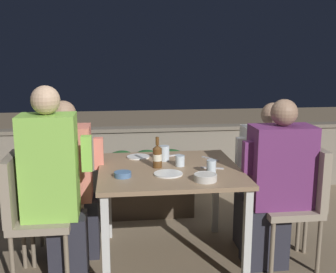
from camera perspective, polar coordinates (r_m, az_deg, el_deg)
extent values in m
plane|color=#847056|center=(3.38, 0.16, -16.25)|extent=(16.00, 16.00, 0.00)
cube|color=gray|center=(4.77, -2.28, -3.30)|extent=(9.00, 0.14, 0.70)
cube|color=#706656|center=(4.69, -2.32, 1.06)|extent=(9.00, 0.18, 0.04)
cube|color=#937556|center=(3.11, 0.17, -4.52)|extent=(1.03, 1.00, 0.03)
cube|color=silver|center=(2.80, -8.42, -14.61)|extent=(0.05, 0.05, 0.70)
cube|color=silver|center=(2.92, 10.65, -13.52)|extent=(0.05, 0.05, 0.70)
cube|color=silver|center=(3.63, -8.11, -8.28)|extent=(0.05, 0.05, 0.70)
cube|color=silver|center=(3.73, 6.46, -7.71)|extent=(0.05, 0.05, 0.70)
cube|color=brown|center=(4.19, -2.82, -8.50)|extent=(0.88, 0.36, 0.28)
ellipsoid|color=#235628|center=(4.08, -6.25, -4.55)|extent=(0.39, 0.47, 0.37)
ellipsoid|color=#235628|center=(4.09, -2.86, -4.46)|extent=(0.39, 0.47, 0.37)
ellipsoid|color=#235628|center=(4.11, 0.49, -4.35)|extent=(0.39, 0.47, 0.37)
cube|color=gray|center=(3.06, -16.69, -10.81)|extent=(0.41, 0.41, 0.05)
cube|color=gray|center=(3.02, -20.32, -6.50)|extent=(0.06, 0.41, 0.44)
cylinder|color=#7F705B|center=(3.04, -20.32, -16.06)|extent=(0.03, 0.03, 0.41)
cylinder|color=#7F705B|center=(2.98, -13.56, -16.23)|extent=(0.03, 0.03, 0.41)
cylinder|color=#7F705B|center=(3.34, -18.96, -13.33)|extent=(0.03, 0.03, 0.41)
cylinder|color=#7F705B|center=(3.29, -12.88, -13.40)|extent=(0.03, 0.03, 0.41)
cube|color=#282833|center=(3.12, -13.29, -14.33)|extent=(0.26, 0.23, 0.46)
cube|color=#8CCC4C|center=(2.93, -15.78, -3.97)|extent=(0.37, 0.26, 0.71)
cube|color=#8CCC4C|center=(2.88, -10.95, -2.26)|extent=(0.07, 0.07, 0.24)
sphere|color=tan|center=(2.85, -16.28, 4.76)|extent=(0.19, 0.19, 0.19)
cube|color=gray|center=(3.37, -14.64, -8.59)|extent=(0.41, 0.41, 0.05)
cube|color=gray|center=(3.32, -17.92, -4.66)|extent=(0.06, 0.41, 0.44)
cylinder|color=#7F705B|center=(3.33, -17.86, -13.39)|extent=(0.03, 0.03, 0.41)
cylinder|color=#7F705B|center=(3.28, -11.74, -13.43)|extent=(0.03, 0.03, 0.41)
cylinder|color=#7F705B|center=(3.64, -16.85, -11.09)|extent=(0.03, 0.03, 0.41)
cylinder|color=#7F705B|center=(3.60, -11.30, -11.08)|extent=(0.03, 0.03, 0.41)
cube|color=#282833|center=(3.43, -11.58, -11.82)|extent=(0.27, 0.23, 0.46)
cube|color=#E07A66|center=(3.27, -13.70, -3.51)|extent=(0.38, 0.26, 0.57)
cube|color=#E07A66|center=(3.23, -9.35, -2.26)|extent=(0.07, 0.07, 0.24)
sphere|color=#99755B|center=(3.19, -14.03, 3.05)|extent=(0.19, 0.19, 0.19)
cube|color=gray|center=(3.27, 15.92, -9.30)|extent=(0.41, 0.41, 0.05)
cube|color=gray|center=(3.27, 19.06, -5.03)|extent=(0.06, 0.41, 0.44)
cylinder|color=#7F705B|center=(3.15, 13.93, -14.61)|extent=(0.03, 0.03, 0.41)
cylinder|color=#7F705B|center=(3.29, 19.75, -13.85)|extent=(0.03, 0.03, 0.41)
cylinder|color=#7F705B|center=(3.45, 11.85, -12.14)|extent=(0.03, 0.03, 0.41)
cylinder|color=#7F705B|center=(3.57, 17.23, -11.57)|extent=(0.03, 0.03, 0.41)
cube|color=#282833|center=(3.29, 12.91, -12.92)|extent=(0.31, 0.23, 0.46)
cube|color=#6B2D66|center=(3.14, 15.07, -3.93)|extent=(0.44, 0.26, 0.59)
cube|color=#6B2D66|center=(3.04, 10.77, -2.86)|extent=(0.07, 0.07, 0.24)
sphere|color=#99755B|center=(3.06, 15.46, 3.14)|extent=(0.19, 0.19, 0.19)
cube|color=gray|center=(3.55, 14.61, -7.51)|extent=(0.41, 0.41, 0.05)
cube|color=gray|center=(3.55, 17.49, -3.59)|extent=(0.06, 0.41, 0.44)
cylinder|color=#7F705B|center=(3.43, 12.72, -12.32)|extent=(0.03, 0.03, 0.41)
cylinder|color=#7F705B|center=(3.56, 18.10, -11.73)|extent=(0.03, 0.03, 0.41)
cylinder|color=#7F705B|center=(3.73, 10.92, -10.21)|extent=(0.03, 0.03, 0.41)
cylinder|color=#7F705B|center=(3.85, 15.91, -9.76)|extent=(0.03, 0.03, 0.41)
cube|color=#282833|center=(3.57, 11.85, -10.84)|extent=(0.32, 0.23, 0.46)
cube|color=white|center=(3.45, 13.77, -3.04)|extent=(0.45, 0.26, 0.53)
cube|color=white|center=(3.35, 9.82, -2.17)|extent=(0.07, 0.07, 0.24)
sphere|color=#99755B|center=(3.37, 14.07, 2.88)|extent=(0.19, 0.19, 0.19)
cylinder|color=brown|center=(3.10, -1.45, -2.95)|extent=(0.07, 0.07, 0.14)
cylinder|color=beige|center=(3.10, -1.45, -2.82)|extent=(0.07, 0.07, 0.05)
cone|color=brown|center=(3.08, -1.46, -1.42)|extent=(0.07, 0.07, 0.03)
cylinder|color=brown|center=(3.07, -1.46, -0.63)|extent=(0.03, 0.03, 0.06)
cylinder|color=white|center=(3.41, -4.06, -2.75)|extent=(0.18, 0.18, 0.01)
cylinder|color=white|center=(2.95, 0.03, -5.07)|extent=(0.20, 0.20, 0.01)
cylinder|color=beige|center=(2.81, 5.09, -5.56)|extent=(0.15, 0.15, 0.05)
torus|color=beige|center=(2.81, 5.09, -5.19)|extent=(0.15, 0.15, 0.01)
cylinder|color=#4C709E|center=(2.90, -6.15, -5.12)|extent=(0.12, 0.12, 0.04)
torus|color=#4C709E|center=(2.90, -6.16, -4.86)|extent=(0.12, 0.12, 0.01)
cylinder|color=silver|center=(3.29, -0.48, -2.28)|extent=(0.08, 0.08, 0.12)
cylinder|color=silver|center=(3.14, 1.63, -3.31)|extent=(0.07, 0.07, 0.08)
cylinder|color=silver|center=(2.96, 5.89, -4.15)|extent=(0.07, 0.07, 0.10)
cube|color=silver|center=(3.10, 5.99, -4.27)|extent=(0.17, 0.07, 0.01)
cube|color=silver|center=(3.36, 5.71, -3.00)|extent=(0.11, 0.15, 0.01)
cube|color=silver|center=(3.44, 0.43, -2.60)|extent=(0.16, 0.09, 0.01)
cylinder|color=#B2A899|center=(4.05, -18.14, -10.49)|extent=(0.24, 0.24, 0.19)
cylinder|color=#47331E|center=(3.99, -18.31, -8.11)|extent=(0.03, 0.03, 0.17)
ellipsoid|color=#235628|center=(3.92, -18.51, -5.08)|extent=(0.34, 0.34, 0.30)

